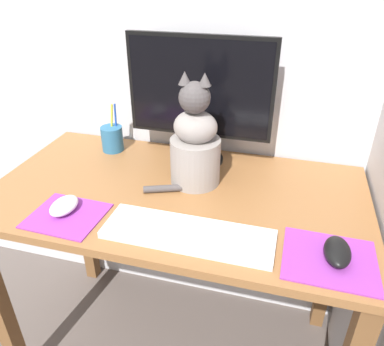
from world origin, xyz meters
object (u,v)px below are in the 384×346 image
at_px(monitor, 200,95).
at_px(pen_cup, 112,138).
at_px(computer_mouse_left, 64,206).
at_px(keyboard, 188,233).
at_px(cat, 195,144).
at_px(computer_mouse_right, 337,252).

xyz_separation_m(monitor, pen_cup, (-0.33, -0.01, -0.19)).
bearing_deg(computer_mouse_left, pen_cup, 95.95).
height_order(keyboard, computer_mouse_left, computer_mouse_left).
xyz_separation_m(keyboard, cat, (-0.05, 0.27, 0.12)).
height_order(computer_mouse_left, computer_mouse_right, computer_mouse_right).
xyz_separation_m(computer_mouse_left, computer_mouse_right, (0.73, 0.00, 0.00)).
distance_m(computer_mouse_left, computer_mouse_right, 0.73).
relative_size(computer_mouse_left, cat, 0.28).
height_order(keyboard, computer_mouse_right, computer_mouse_right).
relative_size(computer_mouse_left, computer_mouse_right, 0.91).
height_order(keyboard, pen_cup, pen_cup).
relative_size(monitor, pen_cup, 2.72).
bearing_deg(cat, keyboard, -80.00).
bearing_deg(pen_cup, keyboard, -45.37).
relative_size(keyboard, cat, 1.25).
relative_size(computer_mouse_right, cat, 0.31).
bearing_deg(keyboard, cat, 101.78).
height_order(computer_mouse_right, pen_cup, pen_cup).
bearing_deg(pen_cup, cat, -21.90).
xyz_separation_m(computer_mouse_left, cat, (0.31, 0.26, 0.11)).
xyz_separation_m(computer_mouse_left, pen_cup, (-0.04, 0.40, 0.03)).
distance_m(monitor, computer_mouse_left, 0.54).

